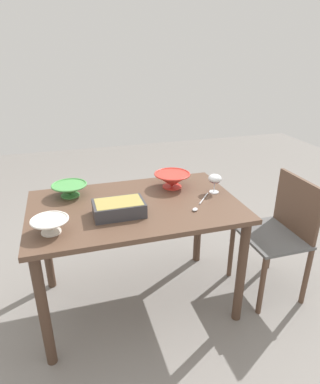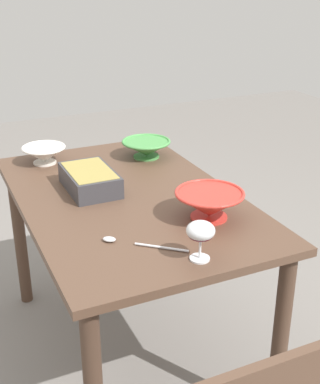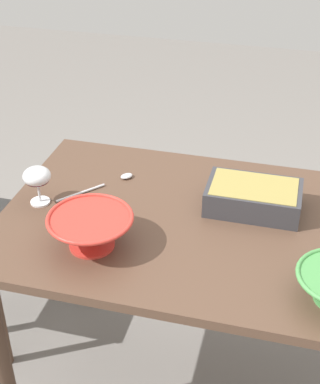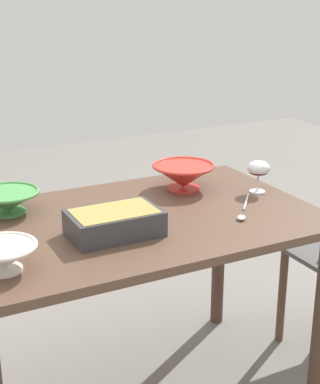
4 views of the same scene
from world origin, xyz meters
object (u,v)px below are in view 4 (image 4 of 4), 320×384
Objects in this scene: dining_table at (134,246)px; mixing_bowl at (183,175)px; small_bowl at (3,256)px; serving_bowl at (8,200)px; wine_glass at (259,170)px; serving_spoon at (243,211)px; casserole_dish at (114,222)px.

mixing_bowl is at bearing -147.55° from dining_table.
small_bowl is at bearing 26.56° from mixing_bowl.
serving_bowl is (0.68, -0.05, -0.01)m from mixing_bowl.
small_bowl is at bearing 12.64° from wine_glass.
mixing_bowl is 1.07× the size of serving_spoon.
casserole_dish is at bearing 43.12° from dining_table.
dining_table is at bearing -157.43° from small_bowl.
wine_glass is 0.55× the size of serving_spoon.
casserole_dish is 0.44m from serving_bowl.
mixing_bowl is 0.68m from serving_bowl.
dining_table is 6.53× the size of small_bowl.
mixing_bowl is 0.34m from serving_spoon.
dining_table is at bearing 2.89° from wine_glass.
serving_bowl reaches higher than dining_table.
dining_table is 0.40m from mixing_bowl.
serving_bowl is at bearing -13.33° from wine_glass.
serving_bowl is at bearing -33.13° from dining_table.
dining_table is 0.56m from small_bowl.
casserole_dish is at bearing 11.77° from wine_glass.
wine_glass is at bearing -177.11° from dining_table.
wine_glass is at bearing 166.67° from serving_bowl.
casserole_dish is 0.49m from serving_spoon.
casserole_dish is at bearing -165.84° from small_bowl.
casserole_dish is (0.12, 0.11, 0.15)m from dining_table.
mixing_bowl is 1.26× the size of small_bowl.
small_bowl is 0.86m from serving_spoon.
casserole_dish is at bearing 125.93° from serving_bowl.
serving_bowl is at bearing -4.29° from mixing_bowl.
wine_glass reaches higher than serving_bowl.
serving_spoon is at bearing 42.19° from wine_glass.
small_bowl is at bearing 75.31° from serving_bowl.
wine_glass is 0.68m from casserole_dish.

